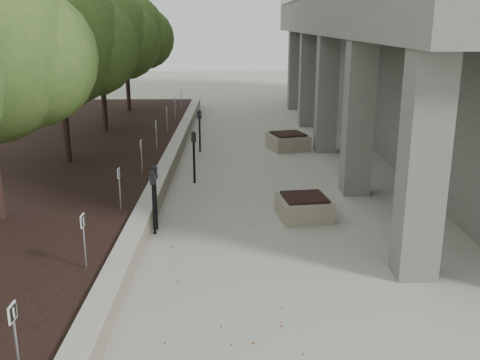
{
  "coord_description": "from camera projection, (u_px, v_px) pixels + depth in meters",
  "views": [
    {
      "loc": [
        0.15,
        -8.06,
        4.39
      ],
      "look_at": [
        0.31,
        4.17,
        0.89
      ],
      "focal_mm": 41.04,
      "sensor_mm": 36.0,
      "label": 1
    }
  ],
  "objects": [
    {
      "name": "parking_meter_5",
      "position": [
        200.0,
        131.0,
        19.26
      ],
      "size": [
        0.17,
        0.15,
        1.49
      ],
      "primitive_type": null,
      "rotation": [
        0.0,
        0.0,
        -0.32
      ],
      "color": "black",
      "rests_on": "ground"
    },
    {
      "name": "parking_meter_2",
      "position": [
        154.0,
        203.0,
        11.68
      ],
      "size": [
        0.15,
        0.11,
        1.42
      ],
      "primitive_type": null,
      "rotation": [
        0.0,
        0.0,
        0.1
      ],
      "color": "black",
      "rests_on": "ground"
    },
    {
      "name": "crabapple_tree_5",
      "position": [
        126.0,
        52.0,
        25.34
      ],
      "size": [
        4.6,
        4.0,
        5.44
      ],
      "primitive_type": null,
      "color": "#365420",
      "rests_on": "planting_bed"
    },
    {
      "name": "planter_front",
      "position": [
        304.0,
        207.0,
        12.79
      ],
      "size": [
        1.3,
        1.3,
        0.54
      ],
      "primitive_type": null,
      "rotation": [
        0.0,
        0.0,
        0.14
      ],
      "color": "gray",
      "rests_on": "ground"
    },
    {
      "name": "berry_scatter",
      "position": [
        223.0,
        205.0,
        13.76
      ],
      "size": [
        3.3,
        14.1,
        0.02
      ],
      "primitive_type": null,
      "color": "maroon",
      "rests_on": "ground"
    },
    {
      "name": "parking_sign_2",
      "position": [
        84.0,
        241.0,
        9.17
      ],
      "size": [
        0.04,
        0.22,
        0.96
      ],
      "primitive_type": null,
      "color": "black",
      "rests_on": "planting_bed"
    },
    {
      "name": "retaining_wall",
      "position": [
        172.0,
        158.0,
        17.52
      ],
      "size": [
        0.39,
        26.0,
        0.5
      ],
      "primitive_type": null,
      "color": "gray",
      "rests_on": "ground"
    },
    {
      "name": "planting_bed",
      "position": [
        56.0,
        160.0,
        17.49
      ],
      "size": [
        7.0,
        26.0,
        0.4
      ],
      "primitive_type": "cube",
      "color": "black",
      "rests_on": "ground"
    },
    {
      "name": "parking_sign_3",
      "position": [
        120.0,
        189.0,
        12.05
      ],
      "size": [
        0.04,
        0.22,
        0.96
      ],
      "primitive_type": null,
      "color": "black",
      "rests_on": "planting_bed"
    },
    {
      "name": "parking_sign_1",
      "position": [
        16.0,
        342.0,
        6.28
      ],
      "size": [
        0.04,
        0.22,
        0.96
      ],
      "primitive_type": null,
      "color": "black",
      "rests_on": "planting_bed"
    },
    {
      "name": "parking_meter_3",
      "position": [
        155.0,
        198.0,
        11.94
      ],
      "size": [
        0.16,
        0.13,
        1.47
      ],
      "primitive_type": null,
      "rotation": [
        0.0,
        0.0,
        -0.17
      ],
      "color": "black",
      "rests_on": "ground"
    },
    {
      "name": "parking_sign_8",
      "position": [
        181.0,
        99.0,
        26.47
      ],
      "size": [
        0.04,
        0.22,
        0.96
      ],
      "primitive_type": null,
      "color": "black",
      "rests_on": "planting_bed"
    },
    {
      "name": "crabapple_tree_4",
      "position": [
        101.0,
        59.0,
        20.54
      ],
      "size": [
        4.6,
        4.0,
        5.44
      ],
      "primitive_type": null,
      "color": "#365420",
      "rests_on": "planting_bed"
    },
    {
      "name": "parking_sign_7",
      "position": [
        175.0,
        108.0,
        23.59
      ],
      "size": [
        0.04,
        0.22,
        0.96
      ],
      "primitive_type": null,
      "color": "black",
      "rests_on": "planting_bed"
    },
    {
      "name": "crabapple_tree_3",
      "position": [
        61.0,
        69.0,
        15.73
      ],
      "size": [
        4.6,
        4.0,
        5.44
      ],
      "primitive_type": null,
      "color": "#365420",
      "rests_on": "planting_bed"
    },
    {
      "name": "parking_sign_6",
      "position": [
        167.0,
        120.0,
        20.7
      ],
      "size": [
        0.04,
        0.22,
        0.96
      ],
      "primitive_type": null,
      "color": "black",
      "rests_on": "planting_bed"
    },
    {
      "name": "parking_sign_4",
      "position": [
        142.0,
        157.0,
        14.93
      ],
      "size": [
        0.04,
        0.22,
        0.96
      ],
      "primitive_type": null,
      "color": "black",
      "rests_on": "planting_bed"
    },
    {
      "name": "parking_sign_5",
      "position": [
        156.0,
        136.0,
        17.82
      ],
      "size": [
        0.04,
        0.22,
        0.96
      ],
      "primitive_type": null,
      "color": "black",
      "rests_on": "planting_bed"
    },
    {
      "name": "parking_meter_4",
      "position": [
        194.0,
        157.0,
        15.45
      ],
      "size": [
        0.17,
        0.15,
        1.5
      ],
      "primitive_type": null,
      "rotation": [
        0.0,
        0.0,
        0.31
      ],
      "color": "black",
      "rests_on": "ground"
    },
    {
      "name": "planter_back",
      "position": [
        288.0,
        141.0,
        19.77
      ],
      "size": [
        1.58,
        1.58,
        0.6
      ],
      "primitive_type": null,
      "rotation": [
        0.0,
        0.0,
        0.28
      ],
      "color": "gray",
      "rests_on": "ground"
    },
    {
      "name": "ground",
      "position": [
        224.0,
        302.0,
        8.96
      ],
      "size": [
        90.0,
        90.0,
        0.0
      ],
      "primitive_type": "plane",
      "color": "#9D9991",
      "rests_on": "ground"
    }
  ]
}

